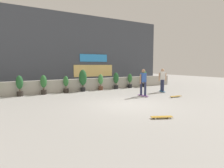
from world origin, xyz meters
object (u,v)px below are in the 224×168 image
(potted_plant_2, at_px, (44,84))
(skater_by_wall_left, at_px, (143,81))
(potted_plant_7, at_px, (130,80))
(potted_plant_8, at_px, (144,78))
(potted_plant_3, at_px, (66,84))
(potted_plant_6, at_px, (116,80))
(potted_plant_4, at_px, (83,79))
(potted_plant_5, at_px, (101,82))
(potted_plant_1, at_px, (20,85))
(skateboard_near_camera, at_px, (176,96))
(skateboard_aside, at_px, (162,117))
(skater_far_left, at_px, (162,79))

(potted_plant_2, bearing_deg, skater_by_wall_left, -38.13)
(potted_plant_7, height_order, potted_plant_8, potted_plant_8)
(potted_plant_2, height_order, potted_plant_3, potted_plant_2)
(potted_plant_6, bearing_deg, skater_by_wall_left, -97.57)
(potted_plant_3, xyz_separation_m, potted_plant_7, (5.56, -0.00, 0.02))
(potted_plant_4, xyz_separation_m, potted_plant_5, (1.48, 0.00, -0.28))
(potted_plant_4, bearing_deg, potted_plant_1, 180.00)
(skateboard_near_camera, bearing_deg, skateboard_aside, -144.78)
(potted_plant_4, bearing_deg, skater_by_wall_left, -59.75)
(potted_plant_7, xyz_separation_m, skateboard_aside, (-4.53, -8.19, -0.58))
(potted_plant_5, distance_m, potted_plant_7, 2.80)
(skateboard_near_camera, bearing_deg, potted_plant_8, 69.32)
(potted_plant_3, distance_m, potted_plant_4, 1.32)
(skateboard_aside, bearing_deg, potted_plant_5, 78.08)
(potted_plant_2, height_order, skateboard_near_camera, potted_plant_2)
(potted_plant_3, relative_size, skateboard_near_camera, 1.46)
(potted_plant_5, height_order, potted_plant_8, potted_plant_8)
(potted_plant_5, height_order, skater_by_wall_left, skater_by_wall_left)
(skater_far_left, bearing_deg, skateboard_aside, -135.60)
(skater_far_left, bearing_deg, potted_plant_6, 119.87)
(potted_plant_1, relative_size, potted_plant_4, 0.81)
(skater_far_left, bearing_deg, skateboard_near_camera, -114.22)
(skateboard_aside, bearing_deg, potted_plant_2, 107.19)
(potted_plant_4, height_order, potted_plant_7, potted_plant_4)
(potted_plant_4, bearing_deg, potted_plant_3, 180.00)
(skater_far_left, bearing_deg, potted_plant_5, 135.17)
(potted_plant_1, distance_m, potted_plant_2, 1.44)
(potted_plant_8, relative_size, skateboard_aside, 1.76)
(potted_plant_8, xyz_separation_m, skater_by_wall_left, (-3.50, -4.03, 0.12))
(potted_plant_5, height_order, potted_plant_7, potted_plant_5)
(skater_by_wall_left, relative_size, skateboard_near_camera, 2.09)
(skater_by_wall_left, bearing_deg, potted_plant_3, 131.98)
(potted_plant_1, distance_m, skater_by_wall_left, 7.72)
(potted_plant_6, distance_m, skater_by_wall_left, 4.07)
(potted_plant_5, relative_size, skateboard_aside, 1.51)
(potted_plant_3, height_order, potted_plant_8, potted_plant_8)
(potted_plant_1, relative_size, potted_plant_8, 0.92)
(potted_plant_4, distance_m, skater_far_left, 5.78)
(potted_plant_1, xyz_separation_m, potted_plant_2, (1.44, -0.00, -0.01))
(potted_plant_2, bearing_deg, skateboard_near_camera, -38.47)
(skater_by_wall_left, bearing_deg, potted_plant_6, 82.43)
(potted_plant_1, distance_m, potted_plant_4, 4.23)
(potted_plant_7, xyz_separation_m, skater_by_wall_left, (-1.93, -4.03, 0.30))
(potted_plant_1, distance_m, potted_plant_7, 8.51)
(potted_plant_8, bearing_deg, potted_plant_2, 180.00)
(potted_plant_6, bearing_deg, skater_far_left, -60.13)
(potted_plant_3, xyz_separation_m, potted_plant_5, (2.75, -0.00, 0.04))
(skater_far_left, distance_m, skateboard_near_camera, 2.37)
(potted_plant_7, bearing_deg, potted_plant_1, 180.00)
(potted_plant_2, distance_m, skater_by_wall_left, 6.53)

